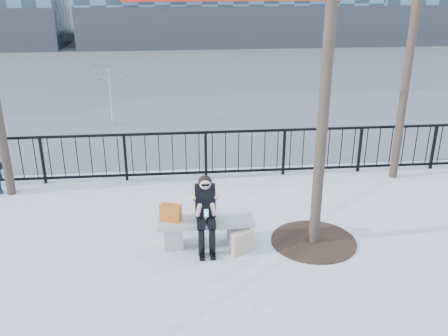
{
  "coord_description": "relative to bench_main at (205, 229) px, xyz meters",
  "views": [
    {
      "loc": [
        -0.42,
        -7.58,
        4.5
      ],
      "look_at": [
        0.4,
        0.8,
        1.1
      ],
      "focal_mm": 40.0,
      "sensor_mm": 36.0,
      "label": 1
    }
  ],
  "objects": [
    {
      "name": "tree_grate",
      "position": [
        1.9,
        -0.1,
        -0.29
      ],
      "size": [
        1.5,
        1.5,
        0.02
      ],
      "primitive_type": "cylinder",
      "color": "black",
      "rests_on": "ground"
    },
    {
      "name": "vendor_umbrella",
      "position": [
        -2.36,
        7.24,
        0.59
      ],
      "size": [
        2.42,
        2.44,
        1.78
      ],
      "primitive_type": "imported",
      "rotation": [
        0.0,
        0.0,
        0.28
      ],
      "color": "#E7F736",
      "rests_on": "ground"
    },
    {
      "name": "bench_main",
      "position": [
        0.0,
        0.0,
        0.0
      ],
      "size": [
        1.65,
        0.46,
        0.49
      ],
      "color": "slate",
      "rests_on": "ground"
    },
    {
      "name": "seated_woman",
      "position": [
        0.0,
        -0.16,
        0.37
      ],
      "size": [
        0.5,
        0.64,
        1.34
      ],
      "color": "black",
      "rests_on": "ground"
    },
    {
      "name": "handbag",
      "position": [
        -0.59,
        0.02,
        0.33
      ],
      "size": [
        0.39,
        0.28,
        0.29
      ],
      "primitive_type": "cube",
      "rotation": [
        0.0,
        0.0,
        -0.36
      ],
      "color": "#B44F16",
      "rests_on": "bench_main"
    },
    {
      "name": "street_surface",
      "position": [
        0.0,
        15.0,
        -0.3
      ],
      "size": [
        60.0,
        23.0,
        0.01
      ],
      "primitive_type": "cube",
      "color": "#474747",
      "rests_on": "ground"
    },
    {
      "name": "shopping_bag",
      "position": [
        0.59,
        -0.31,
        -0.11
      ],
      "size": [
        0.42,
        0.32,
        0.38
      ],
      "primitive_type": "cube",
      "rotation": [
        0.0,
        0.0,
        0.51
      ],
      "color": "#C9B28E",
      "rests_on": "ground"
    },
    {
      "name": "railing",
      "position": [
        0.0,
        3.0,
        0.25
      ],
      "size": [
        14.0,
        0.06,
        1.1
      ],
      "color": "black",
      "rests_on": "ground"
    },
    {
      "name": "ground",
      "position": [
        0.0,
        0.0,
        -0.3
      ],
      "size": [
        120.0,
        120.0,
        0.0
      ],
      "primitive_type": "plane",
      "color": "#9D9C98",
      "rests_on": "ground"
    }
  ]
}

